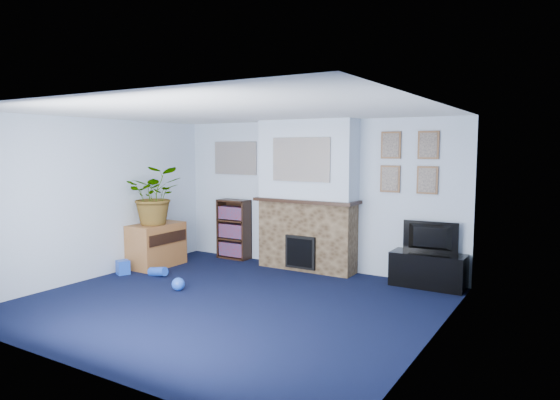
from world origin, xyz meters
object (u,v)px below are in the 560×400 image
Objects in this scene: bookshelf at (234,230)px; sideboard at (156,245)px; tv_stand at (428,271)px; television at (429,238)px.

bookshelf reaches higher than sideboard.
bookshelf is 1.14× the size of sideboard.
sideboard is (-4.19, -1.08, 0.12)m from tv_stand.
tv_stand is 4.33m from sideboard.
bookshelf reaches higher than tv_stand.
bookshelf reaches higher than television.
bookshelf is at bearing 57.36° from sideboard.
tv_stand is 1.34× the size of television.
television is (0.00, 0.02, 0.48)m from tv_stand.
television is at bearing -0.94° from bookshelf.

